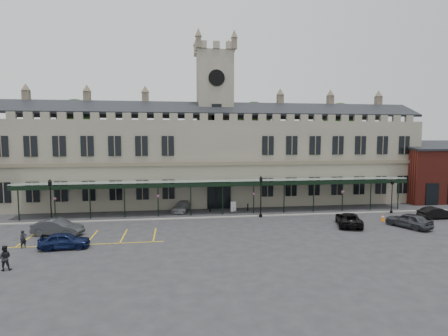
{
  "coord_description": "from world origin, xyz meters",
  "views": [
    {
      "loc": [
        -5.87,
        -35.78,
        9.69
      ],
      "look_at": [
        0.0,
        6.0,
        6.0
      ],
      "focal_mm": 28.0,
      "sensor_mm": 36.0,
      "label": 1
    }
  ],
  "objects": [
    {
      "name": "car_right_a",
      "position": [
        19.0,
        -1.95,
        0.8
      ],
      "size": [
        3.62,
        5.08,
        1.6
      ],
      "primitive_type": "imported",
      "rotation": [
        0.0,
        0.0,
        3.55
      ],
      "color": "#303337",
      "rests_on": "ground"
    },
    {
      "name": "sign_board",
      "position": [
        1.65,
        8.91,
        0.63
      ],
      "size": [
        0.73,
        0.27,
        1.29
      ],
      "rotation": [
        0.0,
        0.0,
        0.29
      ],
      "color": "black",
      "rests_on": "ground"
    },
    {
      "name": "car_left_b",
      "position": [
        -17.5,
        0.14,
        0.81
      ],
      "size": [
        5.17,
        2.94,
        1.61
      ],
      "primitive_type": "imported",
      "rotation": [
        0.0,
        0.0,
        1.3
      ],
      "color": "#303337",
      "rests_on": "ground"
    },
    {
      "name": "tree_behind_right",
      "position": [
        24.0,
        25.0,
        12.81
      ],
      "size": [
        6.0,
        6.0,
        16.0
      ],
      "color": "#332314",
      "rests_on": "ground"
    },
    {
      "name": "lamp_post_mid",
      "position": [
        4.4,
        5.14,
        3.02
      ],
      "size": [
        0.48,
        0.48,
        5.09
      ],
      "color": "black",
      "rests_on": "ground"
    },
    {
      "name": "bollard_right",
      "position": [
        3.63,
        9.06,
        0.47
      ],
      "size": [
        0.17,
        0.17,
        0.94
      ],
      "primitive_type": "cylinder",
      "color": "black",
      "rests_on": "ground"
    },
    {
      "name": "bollard_left",
      "position": [
        -1.42,
        9.0,
        0.45
      ],
      "size": [
        0.16,
        0.16,
        0.89
      ],
      "primitive_type": "cylinder",
      "color": "black",
      "rests_on": "ground"
    },
    {
      "name": "car_van",
      "position": [
        13.0,
        -0.28,
        0.72
      ],
      "size": [
        3.97,
        5.68,
        1.44
      ],
      "primitive_type": "imported",
      "rotation": [
        0.0,
        0.0,
        2.8
      ],
      "color": "black",
      "rests_on": "ground"
    },
    {
      "name": "ground",
      "position": [
        0.0,
        0.0,
        0.0
      ],
      "size": [
        140.0,
        140.0,
        0.0
      ],
      "primitive_type": "plane",
      "color": "#28282B"
    },
    {
      "name": "canopy",
      "position": [
        0.0,
        7.46,
        2.4
      ],
      "size": [
        50.0,
        4.1,
        4.3
      ],
      "color": "#8C9E93",
      "rests_on": "ground"
    },
    {
      "name": "station_building",
      "position": [
        0.0,
        15.91,
        6.47
      ],
      "size": [
        60.0,
        10.36,
        17.3
      ],
      "color": "slate",
      "rests_on": "ground"
    },
    {
      "name": "lamp_post_right",
      "position": [
        21.65,
        5.08,
        2.59
      ],
      "size": [
        0.41,
        0.41,
        4.36
      ],
      "color": "black",
      "rests_on": "ground"
    },
    {
      "name": "car_right_b",
      "position": [
        25.0,
        1.39,
        0.69
      ],
      "size": [
        4.24,
        1.57,
        1.39
      ],
      "primitive_type": "imported",
      "rotation": [
        0.0,
        0.0,
        1.6
      ],
      "color": "black",
      "rests_on": "ground"
    },
    {
      "name": "tree_behind_mid",
      "position": [
        8.0,
        25.0,
        12.81
      ],
      "size": [
        6.0,
        6.0,
        16.0
      ],
      "color": "#332314",
      "rests_on": "ground"
    },
    {
      "name": "traffic_cone",
      "position": [
        18.02,
        1.2,
        0.37
      ],
      "size": [
        0.48,
        0.48,
        0.76
      ],
      "rotation": [
        0.0,
        0.0,
        0.03
      ],
      "color": "orange",
      "rests_on": "ground"
    },
    {
      "name": "person_b",
      "position": [
        -18.3,
        -9.01,
        0.93
      ],
      "size": [
        1.04,
        0.89,
        1.86
      ],
      "primitive_type": "imported",
      "rotation": [
        0.0,
        0.0,
        3.37
      ],
      "color": "black",
      "rests_on": "ground"
    },
    {
      "name": "tree_behind_left",
      "position": [
        -22.0,
        25.0,
        12.81
      ],
      "size": [
        6.0,
        6.0,
        16.0
      ],
      "color": "#332314",
      "rests_on": "ground"
    },
    {
      "name": "brick_annex",
      "position": [
        34.0,
        12.97,
        4.16
      ],
      "size": [
        12.4,
        8.36,
        9.23
      ],
      "color": "#5E1D16",
      "rests_on": "ground"
    },
    {
      "name": "car_taxi",
      "position": [
        -5.0,
        10.0,
        0.65
      ],
      "size": [
        3.13,
        4.81,
        1.3
      ],
      "primitive_type": "imported",
      "rotation": [
        0.0,
        0.0,
        -0.32
      ],
      "color": "#9C9FA3",
      "rests_on": "ground"
    },
    {
      "name": "person_a",
      "position": [
        -19.2,
        -3.59,
        0.79
      ],
      "size": [
        0.67,
        0.68,
        1.58
      ],
      "primitive_type": "imported",
      "rotation": [
        0.0,
        0.0,
        0.83
      ],
      "color": "black",
      "rests_on": "ground"
    },
    {
      "name": "clock_tower",
      "position": [
        0.0,
        16.0,
        13.11
      ],
      "size": [
        5.6,
        5.6,
        24.8
      ],
      "color": "slate",
      "rests_on": "ground"
    },
    {
      "name": "car_left_a",
      "position": [
        -15.52,
        -4.36,
        0.72
      ],
      "size": [
        4.27,
        1.89,
        1.43
      ],
      "primitive_type": "imported",
      "rotation": [
        0.0,
        0.0,
        1.62
      ],
      "color": "#0D1639",
      "rests_on": "ground"
    },
    {
      "name": "parking_markings",
      "position": [
        -14.0,
        -1.5,
        0.0
      ],
      "size": [
        16.0,
        6.0,
        0.01
      ],
      "primitive_type": null,
      "color": "gold",
      "rests_on": "ground"
    },
    {
      "name": "lamp_post_left",
      "position": [
        -19.62,
        4.8,
        3.05
      ],
      "size": [
        0.49,
        0.49,
        5.15
      ],
      "color": "black",
      "rests_on": "ground"
    },
    {
      "name": "kerb",
      "position": [
        0.0,
        5.5,
        0.06
      ],
      "size": [
        60.0,
        0.4,
        0.12
      ],
      "primitive_type": "cube",
      "color": "gray",
      "rests_on": "ground"
    }
  ]
}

